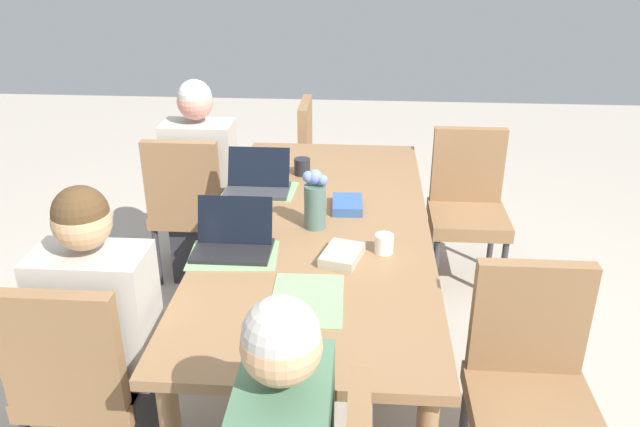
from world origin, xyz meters
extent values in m
plane|color=#B2A899|center=(0.00, 0.00, 0.00)|extent=(10.00, 10.00, 0.00)
cube|color=olive|center=(0.00, 0.00, 0.72)|extent=(2.25, 0.99, 0.04)
cylinder|color=olive|center=(-1.05, -0.41, 0.35)|extent=(0.07, 0.07, 0.70)
cylinder|color=olive|center=(-1.05, 0.41, 0.35)|extent=(0.07, 0.07, 0.70)
sphere|color=tan|center=(1.37, 0.01, 1.07)|extent=(0.20, 0.20, 0.20)
sphere|color=beige|center=(1.37, 0.01, 1.10)|extent=(0.19, 0.19, 0.19)
cube|color=olive|center=(0.74, -0.81, 0.41)|extent=(0.44, 0.44, 0.08)
cube|color=olive|center=(0.93, -0.81, 0.68)|extent=(0.06, 0.42, 0.45)
cylinder|color=#333338|center=(0.55, -1.00, 0.18)|extent=(0.04, 0.04, 0.37)
cylinder|color=#333338|center=(0.55, -0.62, 0.18)|extent=(0.04, 0.04, 0.37)
cube|color=#2D2D33|center=(0.74, -0.75, 0.23)|extent=(0.36, 0.34, 0.45)
cube|color=#B7B2A8|center=(0.74, -0.75, 0.70)|extent=(0.24, 0.40, 0.50)
sphere|color=tan|center=(0.74, -0.75, 1.07)|extent=(0.20, 0.20, 0.20)
sphere|color=#51381E|center=(0.74, -0.75, 1.10)|extent=(0.19, 0.19, 0.19)
cube|color=olive|center=(-0.81, -0.81, 0.41)|extent=(0.44, 0.44, 0.08)
cube|color=olive|center=(-0.62, -0.81, 0.68)|extent=(0.06, 0.42, 0.45)
cylinder|color=#333338|center=(-1.00, -1.00, 0.18)|extent=(0.04, 0.04, 0.37)
cylinder|color=#333338|center=(-1.00, -0.62, 0.18)|extent=(0.04, 0.04, 0.37)
cylinder|color=#333338|center=(-0.62, -1.00, 0.18)|extent=(0.04, 0.04, 0.37)
cylinder|color=#333338|center=(-0.62, -0.62, 0.18)|extent=(0.04, 0.04, 0.37)
cube|color=#2D2D33|center=(-0.81, -0.75, 0.23)|extent=(0.36, 0.34, 0.45)
cube|color=#B7B2A8|center=(-0.81, -0.75, 0.70)|extent=(0.24, 0.40, 0.50)
sphere|color=#DE917E|center=(-0.81, -0.75, 1.07)|extent=(0.20, 0.20, 0.20)
sphere|color=beige|center=(-0.81, -0.75, 1.10)|extent=(0.19, 0.19, 0.19)
cube|color=olive|center=(0.80, 0.81, 0.41)|extent=(0.44, 0.44, 0.08)
cube|color=olive|center=(0.61, 0.81, 0.68)|extent=(0.06, 0.42, 0.45)
cylinder|color=#333338|center=(0.61, 1.00, 0.18)|extent=(0.04, 0.04, 0.37)
cylinder|color=#333338|center=(0.61, 0.62, 0.18)|extent=(0.04, 0.04, 0.37)
cube|color=olive|center=(-1.49, -0.02, 0.41)|extent=(0.44, 0.44, 0.08)
cube|color=olive|center=(-1.49, -0.21, 0.68)|extent=(0.42, 0.06, 0.45)
cylinder|color=#333338|center=(-1.68, 0.17, 0.18)|extent=(0.04, 0.04, 0.37)
cylinder|color=#333338|center=(-1.30, 0.17, 0.18)|extent=(0.04, 0.04, 0.37)
cylinder|color=#333338|center=(-1.68, -0.21, 0.18)|extent=(0.04, 0.04, 0.37)
cylinder|color=#333338|center=(-1.30, -0.21, 0.18)|extent=(0.04, 0.04, 0.37)
cube|color=olive|center=(-0.79, 0.80, 0.41)|extent=(0.44, 0.44, 0.08)
cube|color=olive|center=(-0.98, 0.80, 0.68)|extent=(0.06, 0.42, 0.45)
cylinder|color=#333338|center=(-0.60, 0.99, 0.18)|extent=(0.04, 0.04, 0.37)
cylinder|color=#333338|center=(-0.60, 0.61, 0.18)|extent=(0.04, 0.04, 0.37)
cylinder|color=#333338|center=(-0.98, 0.99, 0.18)|extent=(0.04, 0.04, 0.37)
cylinder|color=#333338|center=(-0.98, 0.61, 0.18)|extent=(0.04, 0.04, 0.37)
cylinder|color=#4C6B60|center=(0.04, -0.02, 0.84)|extent=(0.10, 0.10, 0.20)
sphere|color=#6B7FD1|center=(0.04, -0.02, 0.99)|extent=(0.05, 0.05, 0.05)
cylinder|color=#477A3D|center=(0.04, -0.02, 0.96)|extent=(0.01, 0.01, 0.05)
sphere|color=#6B7FD1|center=(0.04, 0.01, 0.97)|extent=(0.05, 0.05, 0.05)
cylinder|color=#477A3D|center=(0.04, 0.01, 0.95)|extent=(0.01, 0.01, 0.03)
sphere|color=#6B7FD1|center=(0.03, -0.02, 0.98)|extent=(0.07, 0.07, 0.07)
cylinder|color=#477A3D|center=(0.03, -0.02, 0.96)|extent=(0.01, 0.01, 0.04)
sphere|color=#6B7FD1|center=(0.04, -0.05, 0.98)|extent=(0.05, 0.05, 0.05)
cylinder|color=#477A3D|center=(0.04, -0.05, 0.96)|extent=(0.01, 0.01, 0.04)
cube|color=#7FAD70|center=(0.64, 0.00, 0.74)|extent=(0.37, 0.27, 0.00)
cube|color=#7FAD70|center=(0.33, -0.33, 0.74)|extent=(0.28, 0.38, 0.00)
cube|color=#7FAD70|center=(-0.37, -0.33, 0.74)|extent=(0.28, 0.38, 0.00)
cube|color=black|center=(0.31, -0.34, 0.75)|extent=(0.22, 0.32, 0.02)
cube|color=black|center=(0.23, -0.34, 0.85)|extent=(0.07, 0.31, 0.19)
cube|color=#38383D|center=(-0.34, -0.34, 0.75)|extent=(0.22, 0.32, 0.02)
cube|color=black|center=(-0.41, -0.34, 0.85)|extent=(0.09, 0.31, 0.19)
cylinder|color=#33477A|center=(1.00, -0.02, 0.78)|extent=(0.09, 0.09, 0.09)
cylinder|color=white|center=(0.26, 0.28, 0.78)|extent=(0.08, 0.08, 0.08)
cylinder|color=#232328|center=(-0.61, -0.14, 0.78)|extent=(0.09, 0.09, 0.09)
cube|color=#335693|center=(-0.17, 0.12, 0.76)|extent=(0.21, 0.15, 0.04)
cube|color=#B2A38E|center=(0.33, 0.11, 0.76)|extent=(0.23, 0.19, 0.04)
camera|label=1|loc=(2.61, 0.19, 1.99)|focal=35.89mm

